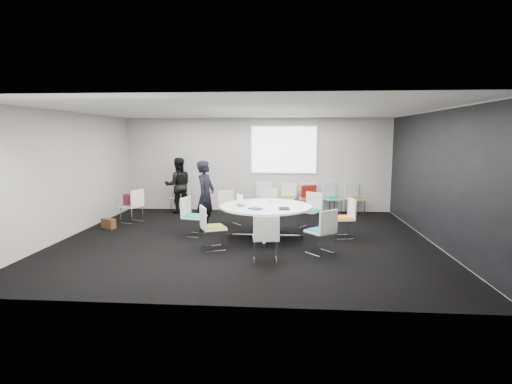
# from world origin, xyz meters

# --- Properties ---
(room_shell) EXTENTS (8.08, 7.08, 2.88)m
(room_shell) POSITION_xyz_m (0.09, 0.00, 1.40)
(room_shell) COLOR black
(room_shell) RESTS_ON ground
(conference_table) EXTENTS (2.03, 2.03, 0.73)m
(conference_table) POSITION_xyz_m (0.44, 0.17, 0.52)
(conference_table) COLOR silver
(conference_table) RESTS_ON ground
(projection_screen) EXTENTS (1.90, 0.03, 1.35)m
(projection_screen) POSITION_xyz_m (0.80, 3.46, 1.85)
(projection_screen) COLOR white
(projection_screen) RESTS_ON room_shell
(chair_ring_a) EXTENTS (0.52, 0.53, 0.88)m
(chair_ring_a) POSITION_xyz_m (2.15, 0.30, 0.28)
(chair_ring_a) COLOR silver
(chair_ring_a) RESTS_ON ground
(chair_ring_b) EXTENTS (0.63, 0.63, 0.88)m
(chair_ring_b) POSITION_xyz_m (1.47, 1.14, 0.28)
(chair_ring_b) COLOR silver
(chair_ring_b) RESTS_ON ground
(chair_ring_c) EXTENTS (0.48, 0.46, 0.88)m
(chair_ring_c) POSITION_xyz_m (0.41, 1.82, 0.28)
(chair_ring_c) COLOR silver
(chair_ring_c) RESTS_ON ground
(chair_ring_d) EXTENTS (0.64, 0.64, 0.88)m
(chair_ring_d) POSITION_xyz_m (-0.54, 1.32, 0.28)
(chair_ring_d) COLOR silver
(chair_ring_d) RESTS_ON ground
(chair_ring_e) EXTENTS (0.54, 0.55, 0.88)m
(chair_ring_e) POSITION_xyz_m (-1.21, 0.23, 0.28)
(chair_ring_e) COLOR silver
(chair_ring_e) RESTS_ON ground
(chair_ring_f) EXTENTS (0.60, 0.60, 0.88)m
(chair_ring_f) POSITION_xyz_m (-0.57, -0.83, 0.28)
(chair_ring_f) COLOR silver
(chair_ring_f) RESTS_ON ground
(chair_ring_g) EXTENTS (0.50, 0.49, 0.88)m
(chair_ring_g) POSITION_xyz_m (0.52, -1.54, 0.28)
(chair_ring_g) COLOR silver
(chair_ring_g) RESTS_ON ground
(chair_ring_h) EXTENTS (0.64, 0.64, 0.88)m
(chair_ring_h) POSITION_xyz_m (1.55, -0.98, 0.28)
(chair_ring_h) COLOR silver
(chair_ring_h) RESTS_ON ground
(chair_back_a) EXTENTS (0.50, 0.49, 0.88)m
(chair_back_a) POSITION_xyz_m (0.24, 3.17, 0.28)
(chair_back_a) COLOR silver
(chair_back_a) RESTS_ON ground
(chair_back_b) EXTENTS (0.54, 0.53, 0.88)m
(chair_back_b) POSITION_xyz_m (0.92, 3.15, 0.28)
(chair_back_b) COLOR silver
(chair_back_b) RESTS_ON ground
(chair_back_c) EXTENTS (0.49, 0.48, 0.88)m
(chair_back_c) POSITION_xyz_m (1.52, 3.12, 0.28)
(chair_back_c) COLOR silver
(chair_back_c) RESTS_ON ground
(chair_back_d) EXTENTS (0.60, 0.60, 0.88)m
(chair_back_d) POSITION_xyz_m (2.23, 3.16, 0.28)
(chair_back_d) COLOR silver
(chair_back_d) RESTS_ON ground
(chair_back_e) EXTENTS (0.59, 0.58, 0.88)m
(chair_back_e) POSITION_xyz_m (2.89, 3.16, 0.28)
(chair_back_e) COLOR silver
(chair_back_e) RESTS_ON ground
(chair_spare_left) EXTENTS (0.59, 0.59, 0.88)m
(chair_spare_left) POSITION_xyz_m (-3.14, 1.48, 0.28)
(chair_spare_left) COLOR silver
(chair_spare_left) RESTS_ON ground
(chair_person_back) EXTENTS (0.55, 0.54, 0.88)m
(chair_person_back) POSITION_xyz_m (-2.30, 3.12, 0.28)
(chair_person_back) COLOR silver
(chair_person_back) RESTS_ON ground
(person_main) EXTENTS (0.53, 0.69, 1.69)m
(person_main) POSITION_xyz_m (-1.04, 0.79, 0.84)
(person_main) COLOR black
(person_main) RESTS_ON ground
(person_back) EXTENTS (0.96, 0.86, 1.63)m
(person_back) POSITION_xyz_m (-2.30, 2.96, 0.82)
(person_back) COLOR black
(person_back) RESTS_ON ground
(laptop) EXTENTS (0.30, 0.40, 0.03)m
(laptop) POSITION_xyz_m (-0.09, 0.17, 0.74)
(laptop) COLOR #333338
(laptop) RESTS_ON conference_table
(laptop_lid) EXTENTS (0.16, 0.27, 0.22)m
(laptop_lid) POSITION_xyz_m (-0.14, 0.17, 0.86)
(laptop_lid) COLOR silver
(laptop_lid) RESTS_ON conference_table
(notebook_black) EXTENTS (0.24, 0.31, 0.02)m
(notebook_black) POSITION_xyz_m (0.84, -0.21, 0.74)
(notebook_black) COLOR black
(notebook_black) RESTS_ON conference_table
(tablet_folio) EXTENTS (0.33, 0.32, 0.03)m
(tablet_folio) POSITION_xyz_m (0.24, -0.28, 0.74)
(tablet_folio) COLOR navy
(tablet_folio) RESTS_ON conference_table
(papers_right) EXTENTS (0.34, 0.27, 0.00)m
(papers_right) POSITION_xyz_m (0.95, 0.51, 0.73)
(papers_right) COLOR white
(papers_right) RESTS_ON conference_table
(papers_front) EXTENTS (0.36, 0.31, 0.00)m
(papers_front) POSITION_xyz_m (1.07, 0.19, 0.73)
(papers_front) COLOR white
(papers_front) RESTS_ON conference_table
(cup) EXTENTS (0.08, 0.08, 0.09)m
(cup) POSITION_xyz_m (0.51, 0.58, 0.78)
(cup) COLOR white
(cup) RESTS_ON conference_table
(phone) EXTENTS (0.15, 0.11, 0.01)m
(phone) POSITION_xyz_m (0.89, -0.30, 0.73)
(phone) COLOR black
(phone) RESTS_ON conference_table
(maroon_bag) EXTENTS (0.42, 0.25, 0.28)m
(maroon_bag) POSITION_xyz_m (-3.15, 1.49, 0.62)
(maroon_bag) COLOR #4F152F
(maroon_bag) RESTS_ON chair_spare_left
(brown_bag) EXTENTS (0.39, 0.29, 0.24)m
(brown_bag) POSITION_xyz_m (-3.48, 0.79, 0.12)
(brown_bag) COLOR #482E17
(brown_bag) RESTS_ON ground
(red_jacket) EXTENTS (0.47, 0.30, 0.36)m
(red_jacket) POSITION_xyz_m (1.52, 2.90, 0.70)
(red_jacket) COLOR maroon
(red_jacket) RESTS_ON chair_back_c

